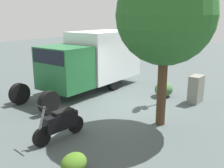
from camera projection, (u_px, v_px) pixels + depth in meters
ground_plane at (129, 109)px, 10.34m from camera, size 60.00×60.00×0.00m
box_truck_near at (92, 58)px, 12.80m from camera, size 6.95×2.49×2.89m
motorcycle at (60, 123)px, 7.71m from camera, size 1.81×0.60×1.20m
stop_sign at (167, 58)px, 10.60m from camera, size 0.71×0.33×2.95m
street_tree at (166, 16)px, 8.00m from camera, size 3.14×3.14×5.22m
utility_cabinet at (196, 89)px, 11.03m from camera, size 0.80×0.50×1.18m
bike_rack_hoop at (198, 93)px, 12.54m from camera, size 0.85×0.13×0.85m
shrub_near_sign at (74, 163)px, 6.10m from camera, size 0.69×0.56×0.47m
shrub_mid_verge at (164, 89)px, 11.93m from camera, size 0.98×0.81×0.67m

